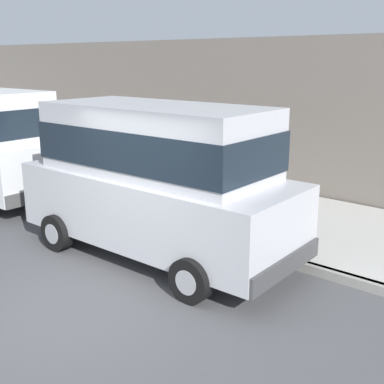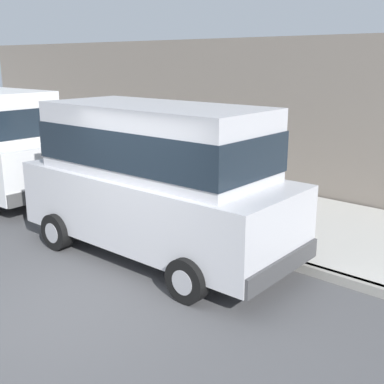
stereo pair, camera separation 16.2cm
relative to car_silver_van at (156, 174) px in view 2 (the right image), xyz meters
The scene contains 6 objects.
ground_plane 2.65m from the car_silver_van, 166.61° to the right, with size 80.00×80.00×0.00m, color #4C4C4F.
curb 1.74m from the car_silver_van, 27.43° to the right, with size 0.16×64.00×0.14m, color gray.
sidewalk 3.15m from the car_silver_van, 10.54° to the right, with size 3.60×64.00×0.14m, color #B7B5AD.
car_silver_van is the anchor object (origin of this frame).
dog_grey 2.80m from the car_silver_van, ahead, with size 0.34×0.73×0.49m.
building_facade 6.10m from the car_silver_van, 36.26° to the left, with size 0.50×20.00×3.70m, color slate.
Camera 2 is at (-3.20, -5.03, 3.22)m, focal length 45.54 mm.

